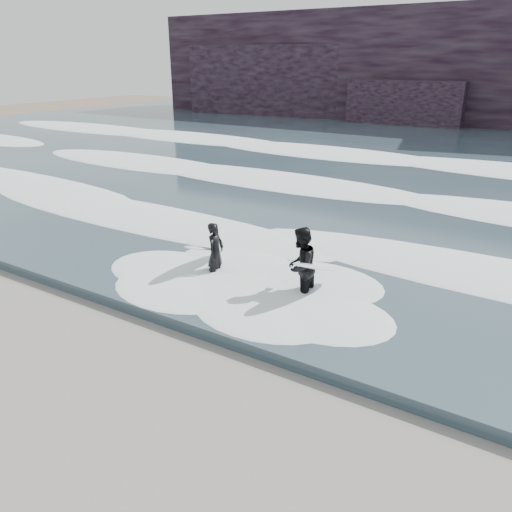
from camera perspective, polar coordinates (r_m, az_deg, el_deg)
The scene contains 7 objects.
ground at distance 8.79m, azimuth -13.76°, elevation -19.74°, with size 120.00×120.00×0.00m, color brown.
sea at distance 34.20m, azimuth 23.50°, elevation 10.50°, with size 90.00×52.00×0.30m, color #2F424B.
foam_near at distance 15.24m, azimuth 10.60°, elevation 0.81°, with size 60.00×3.20×0.20m, color white.
foam_mid at distance 21.64m, azimuth 17.64°, elevation 6.42°, with size 60.00×4.00×0.24m, color white.
foam_far at distance 30.25m, azimuth 22.26°, elevation 10.01°, with size 60.00×4.80×0.30m, color white.
surfer_left at distance 13.57m, azimuth -4.93°, elevation 0.50°, with size 1.07×2.07×1.68m.
surfer_right at distance 12.25m, azimuth 5.24°, elevation -1.18°, with size 1.21×1.92×1.97m.
Camera 1 is at (5.05, -4.36, 5.72)m, focal length 35.00 mm.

